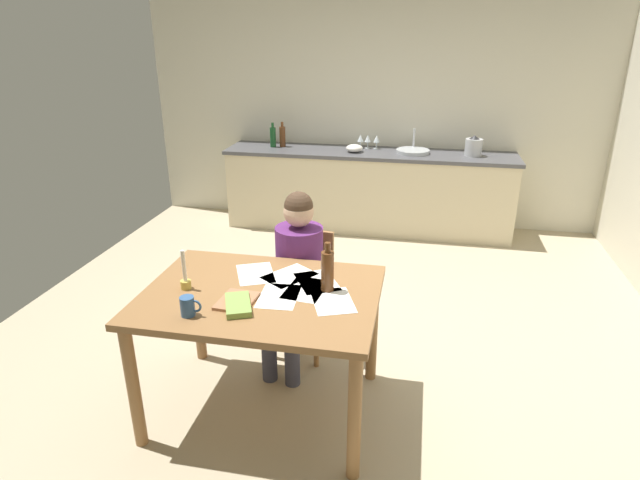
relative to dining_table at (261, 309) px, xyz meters
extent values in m
cube|color=tan|center=(0.25, 1.01, -0.71)|extent=(5.20, 5.20, 0.04)
cube|color=beige|center=(0.25, 3.61, 0.61)|extent=(5.20, 0.12, 2.60)
cube|color=beige|center=(0.25, 3.25, -0.26)|extent=(3.17, 0.60, 0.86)
cube|color=#4C4C51|center=(0.25, 3.25, 0.19)|extent=(3.21, 0.64, 0.04)
cube|color=olive|center=(0.00, 0.00, 0.09)|extent=(1.32, 0.97, 0.04)
cylinder|color=olive|center=(-0.60, -0.43, -0.31)|extent=(0.07, 0.07, 0.76)
cylinder|color=olive|center=(0.60, -0.43, -0.31)|extent=(0.07, 0.07, 0.76)
cylinder|color=olive|center=(-0.60, 0.43, -0.31)|extent=(0.07, 0.07, 0.76)
cylinder|color=olive|center=(0.60, 0.43, -0.31)|extent=(0.07, 0.07, 0.76)
cube|color=olive|center=(0.07, 0.67, -0.24)|extent=(0.44, 0.44, 0.04)
cube|color=olive|center=(0.09, 0.85, -0.03)|extent=(0.36, 0.07, 0.40)
cylinder|color=olive|center=(-0.12, 0.52, -0.47)|extent=(0.04, 0.04, 0.44)
cylinder|color=olive|center=(0.22, 0.48, -0.47)|extent=(0.04, 0.04, 0.44)
cylinder|color=olive|center=(-0.08, 0.85, -0.47)|extent=(0.04, 0.04, 0.44)
cylinder|color=olive|center=(0.26, 0.81, -0.47)|extent=(0.04, 0.04, 0.44)
cylinder|color=#592666|center=(0.07, 0.65, 0.01)|extent=(0.35, 0.35, 0.50)
sphere|color=#D8AD8C|center=(0.07, 0.65, 0.37)|extent=(0.20, 0.20, 0.20)
sphere|color=#473323|center=(0.07, 0.65, 0.41)|extent=(0.19, 0.19, 0.19)
cylinder|color=#383847|center=(-0.03, 0.47, -0.24)|extent=(0.17, 0.39, 0.13)
cylinder|color=#383847|center=(-0.05, 0.28, -0.46)|extent=(0.10, 0.10, 0.45)
cylinder|color=#383847|center=(0.13, 0.45, -0.24)|extent=(0.17, 0.39, 0.13)
cylinder|color=#383847|center=(0.11, 0.26, -0.46)|extent=(0.10, 0.10, 0.45)
cylinder|color=#33598C|center=(-0.29, -0.32, 0.16)|extent=(0.07, 0.07, 0.11)
torus|color=#33598C|center=(-0.25, -0.32, 0.17)|extent=(0.07, 0.01, 0.07)
cylinder|color=gold|center=(-0.43, -0.04, 0.13)|extent=(0.06, 0.06, 0.05)
cylinder|color=white|center=(-0.43, -0.04, 0.25)|extent=(0.02, 0.02, 0.18)
cube|color=#A46C49|center=(-0.09, -0.14, 0.12)|extent=(0.20, 0.25, 0.02)
cube|color=#7CA248|center=(-0.06, -0.19, 0.13)|extent=(0.21, 0.27, 0.03)
cube|color=white|center=(0.11, 0.23, 0.11)|extent=(0.34, 0.36, 0.00)
cube|color=white|center=(0.11, -0.03, 0.11)|extent=(0.23, 0.31, 0.00)
cube|color=white|center=(0.28, 0.19, 0.11)|extent=(0.33, 0.36, 0.00)
cube|color=white|center=(-0.10, 0.22, 0.11)|extent=(0.31, 0.36, 0.00)
cube|color=white|center=(0.24, 0.08, 0.11)|extent=(0.24, 0.32, 0.00)
cube|color=white|center=(0.41, -0.02, 0.11)|extent=(0.30, 0.35, 0.00)
cylinder|color=#593319|center=(0.36, 0.10, 0.23)|extent=(0.07, 0.07, 0.23)
cylinder|color=#593319|center=(0.36, 0.10, 0.37)|extent=(0.03, 0.03, 0.06)
cylinder|color=#B2B7BC|center=(0.72, 3.25, 0.23)|extent=(0.36, 0.36, 0.04)
cylinder|color=silver|center=(0.72, 3.41, 0.33)|extent=(0.02, 0.02, 0.24)
cylinder|color=#194C23|center=(-0.86, 3.27, 0.32)|extent=(0.07, 0.07, 0.22)
cylinder|color=#194C23|center=(-0.86, 3.27, 0.46)|extent=(0.03, 0.03, 0.05)
cylinder|color=#593319|center=(-0.76, 3.31, 0.32)|extent=(0.07, 0.07, 0.22)
cylinder|color=#593319|center=(-0.76, 3.31, 0.46)|extent=(0.03, 0.03, 0.06)
ellipsoid|color=white|center=(0.09, 3.18, 0.25)|extent=(0.19, 0.19, 0.08)
cylinder|color=#B7BABF|center=(1.36, 3.25, 0.30)|extent=(0.18, 0.18, 0.18)
cone|color=#262628|center=(1.36, 3.25, 0.41)|extent=(0.11, 0.11, 0.04)
cylinder|color=silver|center=(0.31, 3.40, 0.21)|extent=(0.06, 0.06, 0.00)
cylinder|color=silver|center=(0.31, 3.40, 0.25)|extent=(0.01, 0.01, 0.07)
cone|color=silver|center=(0.31, 3.40, 0.33)|extent=(0.07, 0.07, 0.08)
cylinder|color=silver|center=(0.21, 3.40, 0.21)|extent=(0.06, 0.06, 0.00)
cylinder|color=silver|center=(0.21, 3.40, 0.25)|extent=(0.01, 0.01, 0.07)
cone|color=silver|center=(0.21, 3.40, 0.33)|extent=(0.07, 0.07, 0.08)
cylinder|color=silver|center=(0.13, 3.40, 0.21)|extent=(0.06, 0.06, 0.00)
cylinder|color=silver|center=(0.13, 3.40, 0.25)|extent=(0.01, 0.01, 0.07)
cone|color=silver|center=(0.13, 3.40, 0.33)|extent=(0.07, 0.07, 0.08)
camera|label=1|loc=(0.84, -2.49, 1.48)|focal=29.46mm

